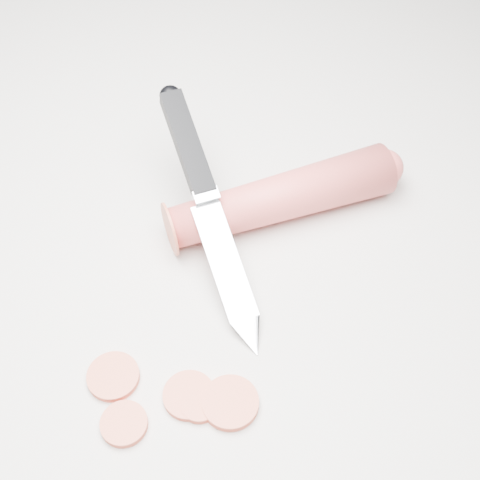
% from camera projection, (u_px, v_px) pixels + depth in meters
% --- Properties ---
extents(ground, '(2.40, 2.40, 0.00)m').
position_uv_depth(ground, '(259.00, 329.00, 0.51)').
color(ground, beige).
rests_on(ground, ground).
extents(carrot, '(0.18, 0.15, 0.04)m').
position_uv_depth(carrot, '(281.00, 198.00, 0.56)').
color(carrot, '#D44441').
rests_on(carrot, ground).
extents(carrot_slice_0, '(0.04, 0.04, 0.01)m').
position_uv_depth(carrot_slice_0, '(189.00, 395.00, 0.47)').
color(carrot_slice_0, '#D45437').
rests_on(carrot_slice_0, ground).
extents(carrot_slice_1, '(0.03, 0.03, 0.01)m').
position_uv_depth(carrot_slice_1, '(124.00, 424.00, 0.46)').
color(carrot_slice_1, '#D45437').
rests_on(carrot_slice_1, ground).
extents(carrot_slice_2, '(0.04, 0.04, 0.01)m').
position_uv_depth(carrot_slice_2, '(230.00, 403.00, 0.47)').
color(carrot_slice_2, '#D45437').
rests_on(carrot_slice_2, ground).
extents(carrot_slice_3, '(0.03, 0.03, 0.01)m').
position_uv_depth(carrot_slice_3, '(200.00, 404.00, 0.47)').
color(carrot_slice_3, '#D45437').
rests_on(carrot_slice_3, ground).
extents(carrot_slice_4, '(0.04, 0.04, 0.01)m').
position_uv_depth(carrot_slice_4, '(113.00, 376.00, 0.48)').
color(carrot_slice_4, '#D45437').
rests_on(carrot_slice_4, ground).
extents(kitchen_knife, '(0.16, 0.19, 0.09)m').
position_uv_depth(kitchen_knife, '(211.00, 210.00, 0.52)').
color(kitchen_knife, '#B8BBBF').
rests_on(kitchen_knife, ground).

